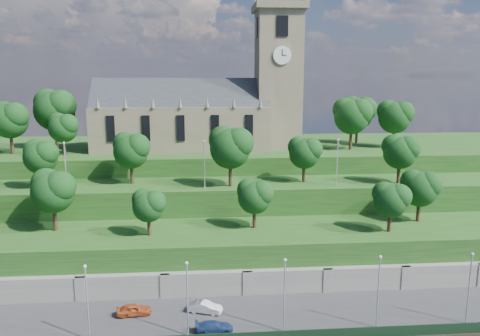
{
  "coord_description": "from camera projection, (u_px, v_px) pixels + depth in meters",
  "views": [
    {
      "loc": [
        -0.18,
        -41.95,
        28.45
      ],
      "look_at": [
        5.59,
        30.0,
        14.19
      ],
      "focal_mm": 35.0,
      "sensor_mm": 36.0,
      "label": 1
    }
  ],
  "objects": [
    {
      "name": "car_middle",
      "position": [
        205.0,
        307.0,
        53.06
      ],
      "size": [
        4.06,
        2.4,
        1.26
      ],
      "primitive_type": "imported",
      "rotation": [
        0.0,
        0.0,
        1.27
      ],
      "color": "#B6B7BB",
      "rests_on": "promenade"
    },
    {
      "name": "hilltop",
      "position": [
        204.0,
        182.0,
        93.99
      ],
      "size": [
        160.0,
        32.0,
        15.0
      ],
      "primitive_type": "cube",
      "color": "#1D4316",
      "rests_on": "ground"
    },
    {
      "name": "trees_upper",
      "position": [
        222.0,
        149.0,
        70.84
      ],
      "size": [
        59.7,
        8.74,
        9.14
      ],
      "color": "black",
      "rests_on": "embankment_upper"
    },
    {
      "name": "trees_hilltop",
      "position": [
        207.0,
        114.0,
        86.61
      ],
      "size": [
        76.33,
        15.61,
        11.11
      ],
      "color": "black",
      "rests_on": "hilltop"
    },
    {
      "name": "car_right",
      "position": [
        214.0,
        327.0,
        49.03
      ],
      "size": [
        4.0,
        1.65,
        1.16
      ],
      "primitive_type": "imported",
      "rotation": [
        0.0,
        0.0,
        1.58
      ],
      "color": "navy",
      "rests_on": "promenade"
    },
    {
      "name": "promenade",
      "position": [
        207.0,
        326.0,
        52.23
      ],
      "size": [
        160.0,
        12.0,
        2.0
      ],
      "primitive_type": "cube",
      "color": "#2D2D30",
      "rests_on": "ground"
    },
    {
      "name": "lamp_posts_promenade",
      "position": [
        187.0,
        294.0,
        47.54
      ],
      "size": [
        60.36,
        0.36,
        8.15
      ],
      "color": "#B2B2B7",
      "rests_on": "promenade"
    },
    {
      "name": "trees_lower",
      "position": [
        206.0,
        195.0,
        62.07
      ],
      "size": [
        64.0,
        9.06,
        8.41
      ],
      "color": "black",
      "rests_on": "embankment_lower"
    },
    {
      "name": "retaining_wall",
      "position": [
        207.0,
        289.0,
        57.77
      ],
      "size": [
        160.0,
        2.1,
        5.0
      ],
      "color": "slate",
      "rests_on": "ground"
    },
    {
      "name": "embankment_lower",
      "position": [
        206.0,
        259.0,
        63.38
      ],
      "size": [
        160.0,
        12.0,
        8.0
      ],
      "primitive_type": "cube",
      "color": "#1D4316",
      "rests_on": "ground"
    },
    {
      "name": "lamp_posts_upper",
      "position": [
        204.0,
        160.0,
        68.84
      ],
      "size": [
        40.36,
        0.36,
        7.21
      ],
      "color": "#B2B2B7",
      "rests_on": "embankment_upper"
    },
    {
      "name": "car_left",
      "position": [
        134.0,
        310.0,
        52.49
      ],
      "size": [
        3.97,
        1.93,
        1.31
      ],
      "primitive_type": "imported",
      "rotation": [
        0.0,
        0.0,
        1.67
      ],
      "color": "#A8431C",
      "rests_on": "promenade"
    },
    {
      "name": "embankment_upper",
      "position": [
        205.0,
        221.0,
        73.75
      ],
      "size": [
        160.0,
        10.0,
        12.0
      ],
      "primitive_type": "cube",
      "color": "#1D4316",
      "rests_on": "ground"
    },
    {
      "name": "church",
      "position": [
        208.0,
        108.0,
        87.22
      ],
      "size": [
        38.6,
        12.35,
        27.6
      ],
      "color": "#6B5E4A",
      "rests_on": "hilltop"
    }
  ]
}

